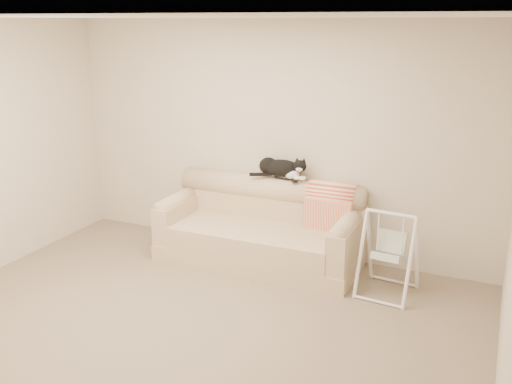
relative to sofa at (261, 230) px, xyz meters
The scene contains 8 objects.
ground_plane 1.65m from the sofa, 90.12° to the right, with size 5.00×5.00×0.00m, color #7C6757.
room_shell 2.00m from the sofa, 90.12° to the right, with size 5.04×4.04×2.60m.
sofa is the anchor object (origin of this frame).
remote_a 0.62m from the sofa, 57.19° to the left, with size 0.18×0.07×0.03m.
remote_b 0.66m from the sofa, 36.19° to the left, with size 0.15×0.16×0.02m.
tuxedo_cat 0.72m from the sofa, 61.56° to the left, with size 0.65×0.29×0.25m.
throw_blanket 0.85m from the sofa, 17.39° to the left, with size 0.52×0.38×0.58m.
baby_swing 1.47m from the sofa, ahead, with size 0.56×0.60×0.85m.
Camera 1 is at (2.36, -3.80, 2.58)m, focal length 40.00 mm.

